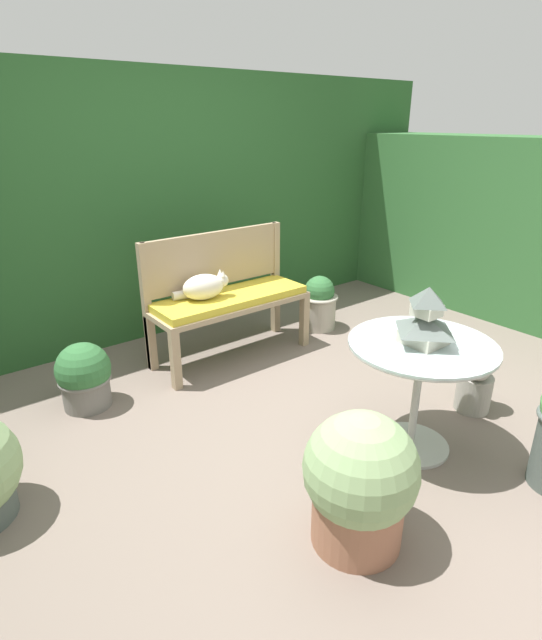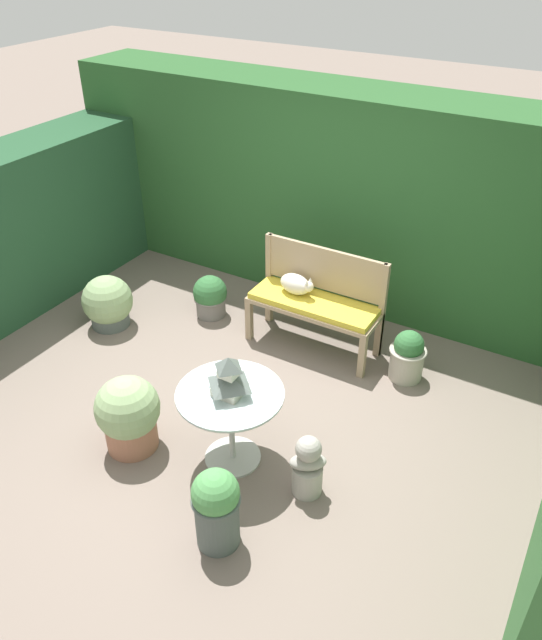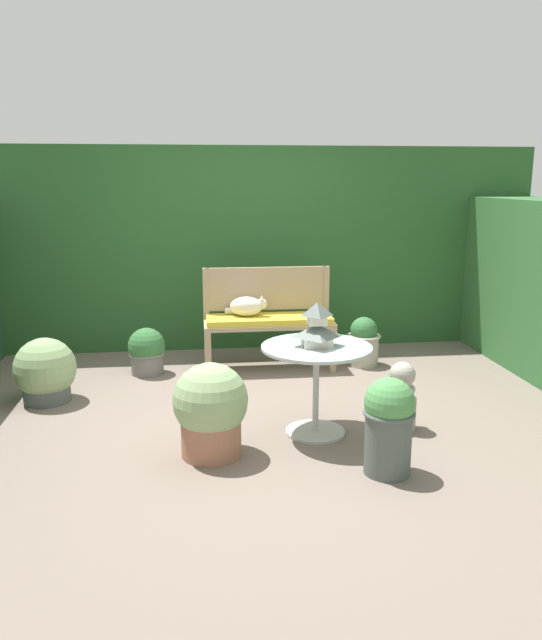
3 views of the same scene
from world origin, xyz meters
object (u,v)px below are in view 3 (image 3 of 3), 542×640
at_px(garden_bench, 269,324).
at_px(potted_plant_table_near, 363,342).
at_px(potted_plant_bench_right, 389,423).
at_px(garden_bust, 401,398).
at_px(patio_table, 316,365).
at_px(pagoda_birdhouse, 317,328).
at_px(potted_plant_bench_left, 211,410).
at_px(cat, 247,306).
at_px(potted_plant_hedge_corner, 147,352).
at_px(potted_plant_table_far, 45,372).

height_order(garden_bench, potted_plant_table_near, garden_bench).
bearing_deg(potted_plant_bench_right, garden_bust, 65.29).
distance_m(patio_table, garden_bust, 0.70).
xyz_separation_m(pagoda_birdhouse, potted_plant_bench_right, (0.33, -0.68, -0.46)).
height_order(garden_bust, potted_plant_bench_left, potted_plant_bench_left).
relative_size(garden_bench, potted_plant_bench_left, 1.96).
height_order(patio_table, garden_bust, patio_table).
distance_m(garden_bench, cat, 0.27).
height_order(pagoda_birdhouse, potted_plant_table_near, pagoda_birdhouse).
relative_size(potted_plant_hedge_corner, potted_plant_bench_left, 0.70).
distance_m(garden_bust, potted_plant_bench_left, 1.44).
distance_m(potted_plant_table_near, potted_plant_table_far, 2.98).
bearing_deg(potted_plant_bench_left, potted_plant_hedge_corner, 106.52).
bearing_deg(garden_bench, potted_plant_table_far, -160.18).
height_order(potted_plant_bench_right, potted_plant_hedge_corner, potted_plant_bench_right).
bearing_deg(patio_table, garden_bust, 0.43).
height_order(garden_bust, potted_plant_hedge_corner, garden_bust).
relative_size(pagoda_birdhouse, garden_bust, 0.61).
distance_m(garden_bench, potted_plant_bench_right, 2.36).
bearing_deg(garden_bust, potted_plant_hedge_corner, 106.25).
bearing_deg(cat, garden_bust, -50.59).
bearing_deg(patio_table, pagoda_birdhouse, -90.00).
bearing_deg(cat, pagoda_birdhouse, -69.58).
xyz_separation_m(cat, potted_plant_table_far, (-1.74, -0.74, -0.37)).
distance_m(pagoda_birdhouse, potted_plant_hedge_corner, 2.15).
relative_size(cat, potted_plant_table_far, 0.74).
distance_m(potted_plant_table_far, potted_plant_bench_left, 1.80).
height_order(patio_table, pagoda_birdhouse, pagoda_birdhouse).
height_order(garden_bench, garden_bust, garden_bench).
bearing_deg(patio_table, potted_plant_hedge_corner, 129.55).
distance_m(garden_bench, potted_plant_bench_left, 2.01).
relative_size(cat, pagoda_birdhouse, 1.28).
height_order(garden_bench, patio_table, patio_table).
distance_m(garden_bench, potted_plant_hedge_corner, 1.19).
distance_m(potted_plant_table_near, potted_plant_bench_right, 2.36).
bearing_deg(patio_table, potted_plant_bench_right, -64.05).
height_order(cat, garden_bust, cat).
xyz_separation_m(pagoda_birdhouse, potted_plant_table_far, (-2.10, 0.93, -0.54)).
xyz_separation_m(garden_bench, pagoda_birdhouse, (0.15, -1.63, 0.35)).
bearing_deg(potted_plant_table_far, garden_bust, -18.57).
relative_size(potted_plant_bench_right, potted_plant_table_far, 1.16).
bearing_deg(garden_bust, garden_bench, 81.36).
distance_m(patio_table, potted_plant_table_near, 1.84).
bearing_deg(potted_plant_table_near, cat, 178.54).
height_order(cat, potted_plant_table_near, cat).
xyz_separation_m(garden_bench, potted_plant_table_near, (0.95, 0.00, -0.21)).
bearing_deg(potted_plant_bench_left, cat, 78.24).
xyz_separation_m(pagoda_birdhouse, potted_plant_bench_left, (-0.76, -0.28, -0.47)).
distance_m(potted_plant_bench_right, potted_plant_hedge_corner, 2.82).
bearing_deg(potted_plant_bench_left, garden_bust, 11.43).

